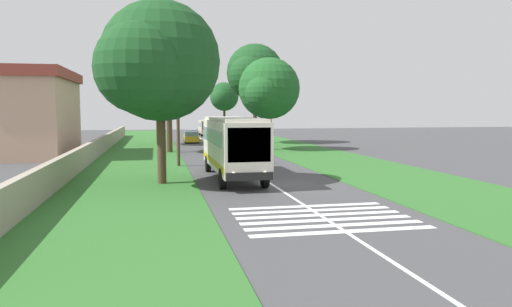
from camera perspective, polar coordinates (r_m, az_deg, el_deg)
name	(u,v)px	position (r m, az deg, el deg)	size (l,w,h in m)	color
ground	(273,185)	(27.23, 1.98, -3.71)	(160.00, 160.00, 0.00)	#424244
grass_verge_left	(134,160)	(41.40, -14.14, -0.79)	(120.00, 8.00, 0.04)	#2D6628
grass_verge_right	(322,157)	(43.84, 7.80, -0.36)	(120.00, 8.00, 0.04)	#2D6628
centre_line	(232,159)	(41.84, -2.85, -0.60)	(110.00, 0.16, 0.01)	silver
coach_bus	(232,144)	(29.63, -2.79, 1.18)	(11.16, 2.62, 3.73)	silver
zebra_crossing	(323,217)	(19.26, 7.94, -7.46)	(4.95, 6.80, 0.01)	silver
trailing_car_0	(236,145)	(49.08, -2.39, 1.02)	(4.30, 1.78, 1.43)	navy
trailing_car_1	(229,140)	(57.29, -3.26, 1.61)	(4.30, 1.78, 1.43)	black
trailing_car_2	(191,138)	(62.78, -7.64, 1.88)	(4.30, 1.78, 1.43)	gold
trailing_car_3	(191,135)	(68.01, -7.63, 2.13)	(4.30, 1.78, 1.43)	#B7A893
trailing_minibus_0	(206,126)	(79.30, -5.88, 3.21)	(6.00, 2.14, 2.53)	#BFB299
roadside_tree_left_0	(168,92)	(48.70, -10.39, 7.14)	(5.58, 4.42, 8.31)	#4C3826
roadside_tree_left_1	(156,64)	(27.77, -11.73, 10.24)	(8.23, 6.80, 10.23)	#4C3826
roadside_tree_left_2	(155,84)	(59.88, -11.78, 8.01)	(7.16, 6.18, 10.51)	brown
roadside_tree_right_0	(223,98)	(88.94, -3.87, 6.60)	(6.37, 5.22, 9.20)	#3D2D1E
roadside_tree_right_1	(268,90)	(50.80, 1.39, 7.52)	(7.20, 6.41, 9.61)	#3D2D1E
roadside_tree_right_2	(253,74)	(61.17, -0.32, 9.36)	(8.47, 7.13, 12.41)	#3D2D1E
utility_pole	(178,108)	(36.37, -9.19, 5.35)	(0.24, 1.40, 8.35)	#473828
roadside_wall	(98,147)	(46.57, -18.08, 0.74)	(70.00, 0.40, 1.56)	#9E937F
roadside_building	(26,113)	(48.46, -25.45, 4.34)	(13.14, 8.08, 7.77)	tan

